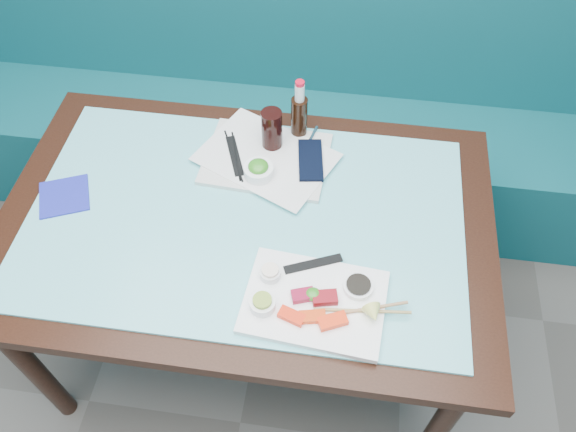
# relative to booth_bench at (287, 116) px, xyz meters

# --- Properties ---
(booth_bench) EXTENTS (3.00, 0.56, 1.17)m
(booth_bench) POSITION_rel_booth_bench_xyz_m (0.00, 0.00, 0.00)
(booth_bench) COLOR #0D5058
(booth_bench) RESTS_ON ground
(dining_table) EXTENTS (1.40, 0.90, 0.75)m
(dining_table) POSITION_rel_booth_bench_xyz_m (0.00, -0.84, 0.29)
(dining_table) COLOR black
(dining_table) RESTS_ON ground
(glass_top) EXTENTS (1.22, 0.76, 0.01)m
(glass_top) POSITION_rel_booth_bench_xyz_m (0.00, -0.84, 0.38)
(glass_top) COLOR #66C5CD
(glass_top) RESTS_ON dining_table
(sashimi_plate) EXTENTS (0.37, 0.28, 0.02)m
(sashimi_plate) POSITION_rel_booth_bench_xyz_m (0.22, -1.08, 0.39)
(sashimi_plate) COLOR white
(sashimi_plate) RESTS_ON glass_top
(salmon_left) EXTENTS (0.07, 0.05, 0.02)m
(salmon_left) POSITION_rel_booth_bench_xyz_m (0.17, -1.14, 0.41)
(salmon_left) COLOR red
(salmon_left) RESTS_ON sashimi_plate
(salmon_mid) EXTENTS (0.07, 0.04, 0.02)m
(salmon_mid) POSITION_rel_booth_bench_xyz_m (0.22, -1.13, 0.41)
(salmon_mid) COLOR red
(salmon_mid) RESTS_ON sashimi_plate
(salmon_right) EXTENTS (0.08, 0.06, 0.02)m
(salmon_right) POSITION_rel_booth_bench_xyz_m (0.27, -1.14, 0.41)
(salmon_right) COLOR #FF300A
(salmon_right) RESTS_ON sashimi_plate
(tuna_left) EXTENTS (0.06, 0.05, 0.02)m
(tuna_left) POSITION_rel_booth_bench_xyz_m (0.19, -1.08, 0.41)
(tuna_left) COLOR maroon
(tuna_left) RESTS_ON sashimi_plate
(tuna_right) EXTENTS (0.07, 0.05, 0.02)m
(tuna_right) POSITION_rel_booth_bench_xyz_m (0.25, -1.08, 0.41)
(tuna_right) COLOR maroon
(tuna_right) RESTS_ON sashimi_plate
(seaweed_garnish) EXTENTS (0.05, 0.05, 0.02)m
(seaweed_garnish) POSITION_rel_booth_bench_xyz_m (0.22, -1.07, 0.41)
(seaweed_garnish) COLOR #2B7C1C
(seaweed_garnish) RESTS_ON sashimi_plate
(ramekin_wasabi) EXTENTS (0.08, 0.08, 0.03)m
(ramekin_wasabi) POSITION_rel_booth_bench_xyz_m (0.10, -1.12, 0.41)
(ramekin_wasabi) COLOR white
(ramekin_wasabi) RESTS_ON sashimi_plate
(wasabi_fill) EXTENTS (0.06, 0.06, 0.01)m
(wasabi_fill) POSITION_rel_booth_bench_xyz_m (0.10, -1.12, 0.43)
(wasabi_fill) COLOR #85A535
(wasabi_fill) RESTS_ON ramekin_wasabi
(ramekin_ginger) EXTENTS (0.07, 0.07, 0.02)m
(ramekin_ginger) POSITION_rel_booth_bench_xyz_m (0.10, -1.03, 0.41)
(ramekin_ginger) COLOR white
(ramekin_ginger) RESTS_ON sashimi_plate
(ginger_fill) EXTENTS (0.06, 0.06, 0.01)m
(ginger_fill) POSITION_rel_booth_bench_xyz_m (0.10, -1.03, 0.43)
(ginger_fill) COLOR #FFE9D1
(ginger_fill) RESTS_ON ramekin_ginger
(soy_dish) EXTENTS (0.10, 0.10, 0.02)m
(soy_dish) POSITION_rel_booth_bench_xyz_m (0.33, -1.03, 0.41)
(soy_dish) COLOR white
(soy_dish) RESTS_ON sashimi_plate
(soy_fill) EXTENTS (0.08, 0.08, 0.01)m
(soy_fill) POSITION_rel_booth_bench_xyz_m (0.33, -1.03, 0.42)
(soy_fill) COLOR black
(soy_fill) RESTS_ON soy_dish
(lemon_wedge) EXTENTS (0.06, 0.05, 0.05)m
(lemon_wedge) POSITION_rel_booth_bench_xyz_m (0.37, -1.11, 0.43)
(lemon_wedge) COLOR #EDF272
(lemon_wedge) RESTS_ON sashimi_plate
(chopstick_sleeve) EXTENTS (0.15, 0.08, 0.00)m
(chopstick_sleeve) POSITION_rel_booth_bench_xyz_m (0.21, -0.98, 0.40)
(chopstick_sleeve) COLOR black
(chopstick_sleeve) RESTS_ON sashimi_plate
(wooden_chopstick_a) EXTENTS (0.24, 0.09, 0.01)m
(wooden_chopstick_a) POSITION_rel_booth_bench_xyz_m (0.33, -1.10, 0.41)
(wooden_chopstick_a) COLOR #A4754D
(wooden_chopstick_a) RESTS_ON sashimi_plate
(wooden_chopstick_b) EXTENTS (0.24, 0.03, 0.01)m
(wooden_chopstick_b) POSITION_rel_booth_bench_xyz_m (0.34, -1.10, 0.41)
(wooden_chopstick_b) COLOR #A1834B
(wooden_chopstick_b) RESTS_ON sashimi_plate
(serving_tray) EXTENTS (0.38, 0.30, 0.01)m
(serving_tray) POSITION_rel_booth_bench_xyz_m (0.02, -0.62, 0.39)
(serving_tray) COLOR silver
(serving_tray) RESTS_ON glass_top
(paper_placemat) EXTENTS (0.46, 0.41, 0.00)m
(paper_placemat) POSITION_rel_booth_bench_xyz_m (0.02, -0.62, 0.40)
(paper_placemat) COLOR silver
(paper_placemat) RESTS_ON serving_tray
(seaweed_bowl) EXTENTS (0.10, 0.10, 0.04)m
(seaweed_bowl) POSITION_rel_booth_bench_xyz_m (0.01, -0.69, 0.41)
(seaweed_bowl) COLOR white
(seaweed_bowl) RESTS_ON serving_tray
(seaweed_salad) EXTENTS (0.07, 0.07, 0.03)m
(seaweed_salad) POSITION_rel_booth_bench_xyz_m (0.01, -0.69, 0.44)
(seaweed_salad) COLOR #2F801D
(seaweed_salad) RESTS_ON seaweed_bowl
(cola_glass) EXTENTS (0.08, 0.08, 0.13)m
(cola_glass) POSITION_rel_booth_bench_xyz_m (0.03, -0.56, 0.46)
(cola_glass) COLOR black
(cola_glass) RESTS_ON serving_tray
(navy_pouch) EXTENTS (0.09, 0.17, 0.01)m
(navy_pouch) POSITION_rel_booth_bench_xyz_m (0.16, -0.62, 0.40)
(navy_pouch) COLOR black
(navy_pouch) RESTS_ON serving_tray
(fork) EXTENTS (0.03, 0.08, 0.01)m
(fork) POSITION_rel_booth_bench_xyz_m (0.15, -0.51, 0.40)
(fork) COLOR silver
(fork) RESTS_ON serving_tray
(black_chopstick_a) EXTENTS (0.10, 0.20, 0.01)m
(black_chopstick_a) POSITION_rel_booth_bench_xyz_m (-0.07, -0.63, 0.40)
(black_chopstick_a) COLOR black
(black_chopstick_a) RESTS_ON serving_tray
(black_chopstick_b) EXTENTS (0.07, 0.20, 0.01)m
(black_chopstick_b) POSITION_rel_booth_bench_xyz_m (-0.07, -0.63, 0.40)
(black_chopstick_b) COLOR black
(black_chopstick_b) RESTS_ON serving_tray
(tray_sleeve) EXTENTS (0.09, 0.17, 0.00)m
(tray_sleeve) POSITION_rel_booth_bench_xyz_m (-0.07, -0.63, 0.40)
(tray_sleeve) COLOR black
(tray_sleeve) RESTS_ON serving_tray
(cola_bottle_body) EXTENTS (0.07, 0.07, 0.14)m
(cola_bottle_body) POSITION_rel_booth_bench_xyz_m (0.11, -0.49, 0.46)
(cola_bottle_body) COLOR black
(cola_bottle_body) RESTS_ON glass_top
(cola_bottle_neck) EXTENTS (0.03, 0.03, 0.06)m
(cola_bottle_neck) POSITION_rel_booth_bench_xyz_m (0.11, -0.49, 0.56)
(cola_bottle_neck) COLOR white
(cola_bottle_neck) RESTS_ON cola_bottle_body
(cola_bottle_cap) EXTENTS (0.04, 0.04, 0.01)m
(cola_bottle_cap) POSITION_rel_booth_bench_xyz_m (0.11, -0.49, 0.59)
(cola_bottle_cap) COLOR red
(cola_bottle_cap) RESTS_ON cola_bottle_neck
(blue_napkin) EXTENTS (0.18, 0.18, 0.01)m
(blue_napkin) POSITION_rel_booth_bench_xyz_m (-0.53, -0.84, 0.39)
(blue_napkin) COLOR #1C229A
(blue_napkin) RESTS_ON glass_top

